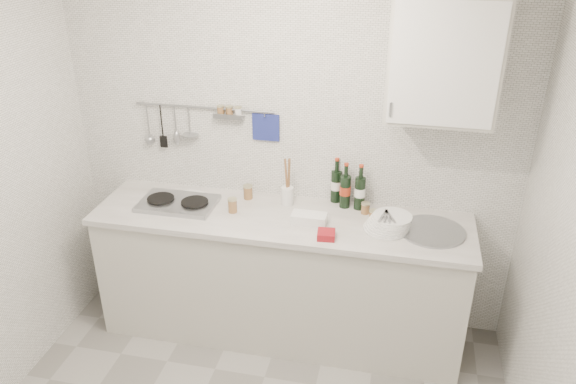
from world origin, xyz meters
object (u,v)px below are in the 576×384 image
object	(u,v)px
plate_stack_hob	(188,199)
plate_stack_sink	(389,223)
wine_bottles	(347,184)
wall_cabinet	(444,58)
utensil_crock	(287,193)

from	to	relation	value
plate_stack_hob	plate_stack_sink	xyz separation A→B (m)	(1.34, -0.09, 0.03)
plate_stack_hob	plate_stack_sink	size ratio (longest dim) A/B	0.87
wine_bottles	plate_stack_hob	bearing A→B (deg)	-171.06
plate_stack_sink	plate_stack_hob	bearing A→B (deg)	176.03
wall_cabinet	plate_stack_sink	world-z (taller)	wall_cabinet
wine_bottles	utensil_crock	world-z (taller)	utensil_crock
wall_cabinet	plate_stack_sink	bearing A→B (deg)	-147.08
plate_stack_hob	plate_stack_sink	bearing A→B (deg)	-3.97
wine_bottles	utensil_crock	bearing A→B (deg)	-170.57
wall_cabinet	utensil_crock	world-z (taller)	wall_cabinet
wall_cabinet	wine_bottles	bearing A→B (deg)	166.65
wine_bottles	wall_cabinet	bearing A→B (deg)	-13.35
plate_stack_sink	wine_bottles	xyz separation A→B (m)	(-0.29, 0.26, 0.11)
utensil_crock	wall_cabinet	bearing A→B (deg)	-3.58
wall_cabinet	utensil_crock	distance (m)	1.30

